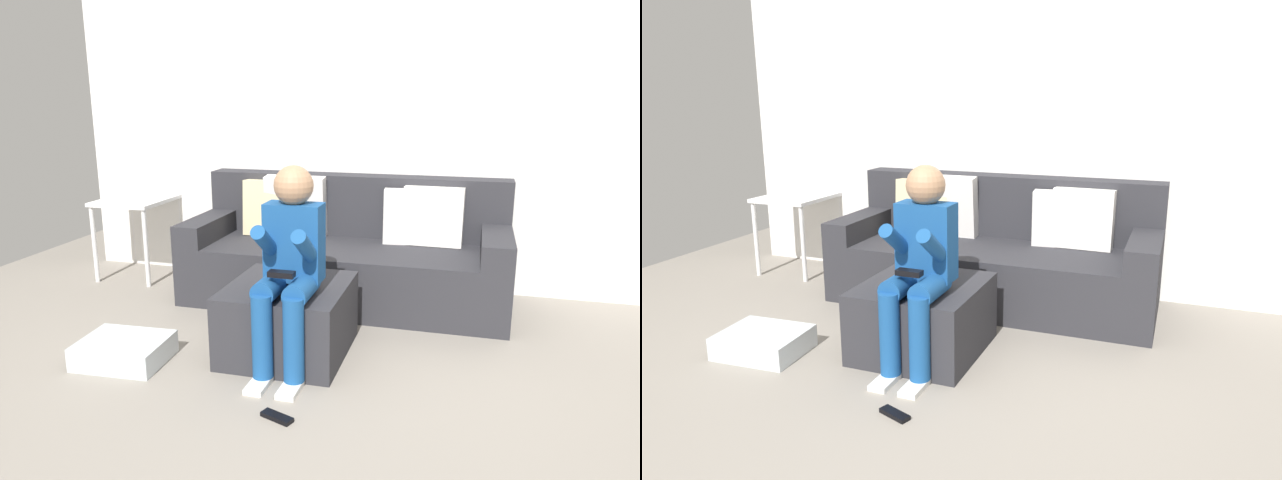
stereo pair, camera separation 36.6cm
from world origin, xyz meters
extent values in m
plane|color=gray|center=(0.00, 0.00, 0.00)|extent=(6.86, 6.86, 0.00)
cube|color=white|center=(0.00, 2.28, 1.37)|extent=(5.27, 0.10, 2.75)
cube|color=#2D2D33|center=(-0.26, 1.78, 0.21)|extent=(2.33, 0.91, 0.43)
cube|color=#2D2D33|center=(-0.26, 2.12, 0.66)|extent=(2.33, 0.22, 0.47)
cube|color=#2D2D33|center=(-1.32, 1.78, 0.51)|extent=(0.21, 0.91, 0.16)
cube|color=#2D2D33|center=(0.80, 1.78, 0.51)|extent=(0.21, 0.91, 0.16)
cube|color=beige|center=(-0.89, 1.94, 0.64)|extent=(0.43, 0.18, 0.44)
cube|color=white|center=(-0.70, 1.95, 0.66)|extent=(0.47, 0.16, 0.47)
cube|color=white|center=(0.35, 1.94, 0.64)|extent=(0.43, 0.16, 0.43)
cube|color=white|center=(0.19, 1.94, 0.63)|extent=(0.41, 0.18, 0.40)
cube|color=#2D2D33|center=(-0.38, 0.81, 0.21)|extent=(0.68, 0.73, 0.42)
cube|color=#194C8C|center=(-0.32, 0.72, 0.71)|extent=(0.32, 0.16, 0.43)
sphere|color=tan|center=(-0.32, 0.72, 1.02)|extent=(0.22, 0.22, 0.22)
cylinder|color=#194C8C|center=(-0.40, 0.57, 0.49)|extent=(0.13, 0.30, 0.13)
cylinder|color=#194C8C|center=(-0.40, 0.42, 0.26)|extent=(0.11, 0.11, 0.46)
cube|color=white|center=(-0.40, 0.36, 0.01)|extent=(0.10, 0.22, 0.03)
cylinder|color=#194C8C|center=(-0.43, 0.60, 0.72)|extent=(0.08, 0.33, 0.26)
cylinder|color=#194C8C|center=(-0.23, 0.57, 0.49)|extent=(0.13, 0.30, 0.13)
cylinder|color=#194C8C|center=(-0.23, 0.42, 0.26)|extent=(0.11, 0.11, 0.46)
cube|color=white|center=(-0.23, 0.36, 0.01)|extent=(0.10, 0.22, 0.03)
cylinder|color=#194C8C|center=(-0.20, 0.59, 0.70)|extent=(0.08, 0.35, 0.28)
cube|color=black|center=(-0.32, 0.50, 0.59)|extent=(0.14, 0.06, 0.03)
cube|color=silver|center=(-1.26, 0.44, 0.07)|extent=(0.50, 0.42, 0.14)
cube|color=white|center=(-2.09, 1.96, 0.64)|extent=(0.53, 0.64, 0.03)
cylinder|color=white|center=(-2.32, 1.67, 0.31)|extent=(0.04, 0.04, 0.63)
cylinder|color=white|center=(-1.85, 1.67, 0.31)|extent=(0.04, 0.04, 0.63)
cylinder|color=white|center=(-2.32, 2.25, 0.31)|extent=(0.04, 0.04, 0.63)
cylinder|color=white|center=(-1.85, 2.25, 0.31)|extent=(0.04, 0.04, 0.63)
cube|color=black|center=(-0.21, 0.09, 0.01)|extent=(0.17, 0.11, 0.02)
camera|label=1|loc=(0.64, -2.24, 1.50)|focal=32.63mm
camera|label=2|loc=(0.99, -2.13, 1.50)|focal=32.63mm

